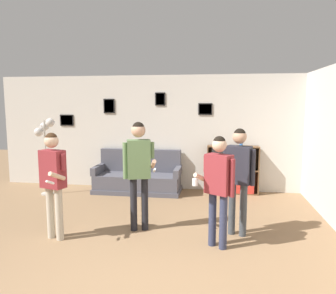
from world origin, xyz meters
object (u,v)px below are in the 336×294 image
(person_spectator_near_bookshelf, at_px, (239,171))
(person_watcher_holding_cup, at_px, (218,181))
(bookshelf, at_px, (233,170))
(drinking_cup, at_px, (241,144))
(floor_lamp, at_px, (45,135))
(person_player_foreground_left, at_px, (53,175))
(person_player_foreground_center, at_px, (139,164))
(couch, at_px, (138,178))

(person_spectator_near_bookshelf, bearing_deg, person_watcher_holding_cup, -121.97)
(person_watcher_holding_cup, relative_size, person_spectator_near_bookshelf, 0.96)
(person_watcher_holding_cup, xyz_separation_m, person_spectator_near_bookshelf, (0.31, 0.49, 0.05))
(bookshelf, height_order, drinking_cup, drinking_cup)
(floor_lamp, bearing_deg, drinking_cup, 9.70)
(person_player_foreground_left, relative_size, drinking_cup, 17.58)
(person_player_foreground_left, relative_size, person_player_foreground_center, 0.92)
(floor_lamp, height_order, person_watcher_holding_cup, floor_lamp)
(bookshelf, relative_size, person_spectator_near_bookshelf, 0.69)
(drinking_cup, bearing_deg, person_watcher_holding_cup, -99.79)
(couch, distance_m, drinking_cup, 2.49)
(couch, distance_m, person_player_foreground_center, 2.50)
(floor_lamp, distance_m, drinking_cup, 4.38)
(person_player_foreground_left, bearing_deg, person_watcher_holding_cup, 1.66)
(person_player_foreground_center, distance_m, person_watcher_holding_cup, 1.34)
(floor_lamp, xyz_separation_m, person_player_foreground_left, (1.38, -2.27, -0.36))
(person_watcher_holding_cup, bearing_deg, person_spectator_near_bookshelf, 58.03)
(couch, distance_m, bookshelf, 2.19)
(couch, distance_m, person_spectator_near_bookshelf, 3.20)
(couch, bearing_deg, person_spectator_near_bookshelf, -46.53)
(bookshelf, height_order, person_watcher_holding_cup, person_watcher_holding_cup)
(bookshelf, bearing_deg, person_watcher_holding_cup, -96.47)
(person_watcher_holding_cup, bearing_deg, bookshelf, 83.53)
(person_watcher_holding_cup, bearing_deg, person_player_foreground_center, 159.99)
(person_spectator_near_bookshelf, bearing_deg, drinking_cup, 85.31)
(person_player_foreground_center, relative_size, drinking_cup, 19.08)
(person_spectator_near_bookshelf, bearing_deg, floor_lamp, 157.41)
(person_player_foreground_center, bearing_deg, couch, 104.32)
(floor_lamp, relative_size, person_watcher_holding_cup, 1.08)
(bookshelf, xyz_separation_m, person_spectator_near_bookshelf, (-0.03, -2.45, 0.48))
(couch, height_order, floor_lamp, floor_lamp)
(person_player_foreground_center, height_order, person_spectator_near_bookshelf, person_player_foreground_center)
(couch, relative_size, floor_lamp, 1.16)
(drinking_cup, bearing_deg, bookshelf, -179.72)
(person_watcher_holding_cup, height_order, person_spectator_near_bookshelf, person_spectator_near_bookshelf)
(person_player_foreground_left, height_order, person_player_foreground_center, person_player_foreground_center)
(bookshelf, relative_size, person_watcher_holding_cup, 0.72)
(floor_lamp, bearing_deg, couch, 15.54)
(person_player_foreground_center, xyz_separation_m, person_spectator_near_bookshelf, (1.56, 0.04, -0.07))
(bookshelf, height_order, floor_lamp, floor_lamp)
(couch, height_order, drinking_cup, drinking_cup)
(person_player_foreground_center, relative_size, person_watcher_holding_cup, 1.10)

